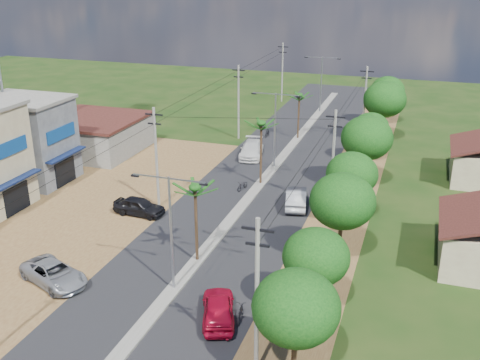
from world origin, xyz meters
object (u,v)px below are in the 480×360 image
object	(u,v)px
car_parked_dark	(139,207)
car_silver_mid	(296,198)
roadside_sign	(54,277)
moto_rider_east	(240,314)
car_red_near	(218,309)
car_white_far	(251,150)
car_parked_silver	(54,274)

from	to	relation	value
car_parked_dark	car_silver_mid	bearing A→B (deg)	-61.53
car_parked_dark	roadside_sign	world-z (taller)	car_parked_dark
car_parked_dark	moto_rider_east	size ratio (longest dim) A/B	2.56
car_red_near	car_white_far	bearing A→B (deg)	-97.20
car_red_near	car_silver_mid	bearing A→B (deg)	-112.64
car_white_far	moto_rider_east	distance (m)	30.81
car_silver_mid	car_parked_silver	distance (m)	21.65
car_parked_dark	moto_rider_east	distance (m)	17.51
car_white_far	moto_rider_east	bearing A→B (deg)	-84.37
car_white_far	car_parked_silver	world-z (taller)	car_white_far
car_red_near	car_silver_mid	xyz separation A→B (m)	(0.53, 18.10, 0.02)
car_silver_mid	moto_rider_east	world-z (taller)	car_silver_mid
car_red_near	car_white_far	size ratio (longest dim) A/B	0.84
car_silver_mid	car_parked_silver	bearing A→B (deg)	43.29
car_parked_silver	roadside_sign	xyz separation A→B (m)	(-0.07, 0.07, -0.27)
car_white_far	car_parked_dark	distance (m)	18.42
car_white_far	moto_rider_east	size ratio (longest dim) A/B	3.22
car_silver_mid	car_parked_dark	bearing A→B (deg)	14.27
roadside_sign	car_parked_dark	bearing A→B (deg)	93.90
moto_rider_east	roadside_sign	bearing A→B (deg)	-10.03
car_white_far	roadside_sign	distance (m)	29.91
car_red_near	roadside_sign	distance (m)	11.98
car_silver_mid	car_parked_dark	distance (m)	13.69
car_silver_mid	roadside_sign	world-z (taller)	car_silver_mid
moto_rider_east	car_white_far	bearing A→B (deg)	-83.67
car_red_near	car_parked_silver	size ratio (longest dim) A/B	0.90
car_white_far	moto_rider_east	world-z (taller)	car_white_far
car_white_far	roadside_sign	bearing A→B (deg)	-109.42
car_red_near	car_white_far	xyz separation A→B (m)	(-7.34, 29.99, 0.01)
car_parked_silver	car_parked_dark	distance (m)	11.74
car_silver_mid	car_parked_silver	world-z (taller)	car_silver_mid
car_red_near	roadside_sign	xyz separation A→B (m)	(-11.97, 0.44, -0.35)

